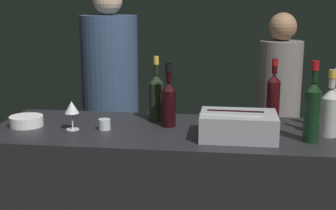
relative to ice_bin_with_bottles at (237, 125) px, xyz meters
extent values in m
cube|color=black|center=(-0.35, 2.50, 0.26)|extent=(6.40, 0.06, 2.80)
cube|color=#9EA0A5|center=(0.00, 0.00, -0.01)|extent=(0.36, 0.26, 0.12)
cylinder|color=#9EA899|center=(-0.03, -0.04, 0.02)|extent=(0.29, 0.09, 0.07)
cylinder|color=black|center=(-0.01, 0.04, 0.02)|extent=(0.27, 0.08, 0.07)
cylinder|color=white|center=(-1.09, 0.07, -0.04)|extent=(0.17, 0.17, 0.05)
cylinder|color=gray|center=(-1.09, 0.07, -0.02)|extent=(0.14, 0.14, 0.01)
cylinder|color=silver|center=(-0.83, 0.04, -0.06)|extent=(0.07, 0.07, 0.00)
cylinder|color=silver|center=(-0.83, 0.04, -0.02)|extent=(0.01, 0.01, 0.08)
cone|color=silver|center=(-0.83, 0.04, 0.05)|extent=(0.07, 0.07, 0.06)
cylinder|color=silver|center=(-0.67, 0.06, -0.04)|extent=(0.06, 0.06, 0.05)
sphere|color=#EFB256|center=(-0.67, 0.06, -0.04)|extent=(0.03, 0.03, 0.03)
cylinder|color=#B2B7AD|center=(0.49, 0.20, 0.03)|extent=(0.07, 0.07, 0.19)
cylinder|color=black|center=(-0.35, 0.17, 0.03)|extent=(0.07, 0.07, 0.19)
cone|color=black|center=(-0.35, 0.17, 0.15)|extent=(0.07, 0.07, 0.04)
cylinder|color=black|center=(-0.35, 0.17, 0.22)|extent=(0.03, 0.03, 0.09)
cylinder|color=black|center=(-0.35, 0.17, 0.24)|extent=(0.03, 0.03, 0.04)
cylinder|color=#B2B7AD|center=(0.44, 0.09, 0.03)|extent=(0.08, 0.08, 0.19)
cone|color=#B2B7AD|center=(0.44, 0.09, 0.15)|extent=(0.08, 0.08, 0.05)
cylinder|color=#B2B7AD|center=(0.44, 0.09, 0.21)|extent=(0.03, 0.03, 0.09)
cylinder|color=gold|center=(0.44, 0.09, 0.24)|extent=(0.04, 0.04, 0.04)
cylinder|color=black|center=(0.34, -0.01, 0.05)|extent=(0.07, 0.07, 0.24)
cone|color=black|center=(0.34, -0.01, 0.19)|extent=(0.07, 0.07, 0.04)
cylinder|color=black|center=(0.34, -0.01, 0.26)|extent=(0.03, 0.03, 0.10)
cylinder|color=maroon|center=(0.34, -0.01, 0.29)|extent=(0.03, 0.03, 0.04)
cylinder|color=black|center=(0.20, 0.38, 0.04)|extent=(0.07, 0.07, 0.21)
cone|color=black|center=(0.20, 0.38, 0.17)|extent=(0.07, 0.07, 0.04)
cylinder|color=black|center=(0.20, 0.38, 0.23)|extent=(0.03, 0.03, 0.08)
cylinder|color=maroon|center=(0.20, 0.38, 0.25)|extent=(0.03, 0.03, 0.04)
cylinder|color=black|center=(-0.43, 0.28, 0.04)|extent=(0.08, 0.08, 0.21)
cone|color=black|center=(-0.43, 0.28, 0.16)|extent=(0.08, 0.08, 0.05)
cylinder|color=black|center=(-0.43, 0.28, 0.24)|extent=(0.02, 0.02, 0.10)
cylinder|color=gold|center=(-0.43, 0.28, 0.26)|extent=(0.03, 0.03, 0.04)
cube|color=black|center=(-0.91, 1.14, -0.72)|extent=(0.31, 0.23, 0.85)
cylinder|color=#334766|center=(-0.91, 1.14, 0.09)|extent=(0.41, 0.41, 0.77)
sphere|color=beige|center=(-0.91, 1.14, 0.58)|extent=(0.21, 0.21, 0.21)
cube|color=black|center=(0.34, 1.43, -0.77)|extent=(0.24, 0.18, 0.74)
cylinder|color=slate|center=(0.34, 1.43, -0.06)|extent=(0.32, 0.32, 0.68)
sphere|color=#997051|center=(0.34, 1.43, 0.38)|extent=(0.21, 0.21, 0.21)
camera|label=1|loc=(-0.04, -2.17, 0.57)|focal=50.00mm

